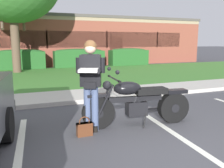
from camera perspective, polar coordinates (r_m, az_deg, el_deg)
name	(u,v)px	position (r m, az deg, el deg)	size (l,w,h in m)	color
ground_plane	(165,149)	(4.05, 12.26, -14.74)	(140.00, 140.00, 0.00)	#424247
curb_strip	(98,100)	(6.91, -3.33, -3.66)	(60.00, 0.20, 0.12)	#B7B2A8
concrete_walk	(89,94)	(7.70, -5.33, -2.42)	(60.00, 1.50, 0.08)	#B7B2A8
grass_lawn	(63,76)	(12.06, -11.42, 1.83)	(60.00, 7.56, 0.06)	#3D752D
stall_stripe_1	(184,140)	(4.49, 16.45, -12.39)	(0.12, 4.40, 0.01)	silver
motorcycle	(142,102)	(4.93, 6.95, -4.21)	(2.24, 0.82, 1.18)	black
rider_person	(91,78)	(4.50, -5.04, 1.32)	(0.57, 0.66, 1.70)	black
handbag	(85,128)	(4.46, -6.46, -10.22)	(0.28, 0.13, 0.36)	#562D19
hedge_left	(21,59)	(15.69, -20.54, 5.50)	(2.76, 0.90, 1.24)	#235623
hedge_center_left	(79,58)	(16.16, -7.70, 6.14)	(3.27, 0.90, 1.24)	#235623
hedge_center_right	(129,56)	(17.38, 3.90, 6.46)	(2.75, 0.90, 1.24)	#235623
brick_building	(40,41)	(21.42, -16.54, 9.73)	(24.87, 9.65, 3.55)	brown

